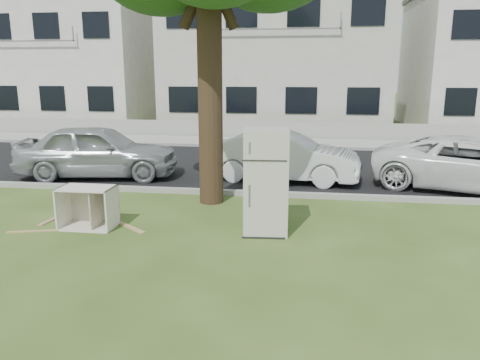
# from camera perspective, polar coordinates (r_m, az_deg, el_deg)

# --- Properties ---
(ground) EXTENTS (120.00, 120.00, 0.00)m
(ground) POSITION_cam_1_polar(r_m,az_deg,el_deg) (8.88, -3.27, -5.88)
(ground) COLOR #374B1A
(road) EXTENTS (120.00, 7.00, 0.01)m
(road) POSITION_cam_1_polar(r_m,az_deg,el_deg) (14.61, 1.38, 1.72)
(road) COLOR black
(road) RESTS_ON ground
(kerb_near) EXTENTS (120.00, 0.18, 0.12)m
(kerb_near) POSITION_cam_1_polar(r_m,az_deg,el_deg) (11.19, -0.79, -1.85)
(kerb_near) COLOR gray
(kerb_near) RESTS_ON ground
(kerb_far) EXTENTS (120.00, 0.18, 0.12)m
(kerb_far) POSITION_cam_1_polar(r_m,az_deg,el_deg) (18.09, 2.73, 3.90)
(kerb_far) COLOR gray
(kerb_far) RESTS_ON ground
(sidewalk) EXTENTS (120.00, 2.80, 0.01)m
(sidewalk) POSITION_cam_1_polar(r_m,az_deg,el_deg) (19.51, 3.14, 4.59)
(sidewalk) COLOR gray
(sidewalk) RESTS_ON ground
(low_wall) EXTENTS (120.00, 0.15, 0.70)m
(low_wall) POSITION_cam_1_polar(r_m,az_deg,el_deg) (21.05, 3.55, 6.15)
(low_wall) COLOR gray
(low_wall) RESTS_ON ground
(townhouse_left) EXTENTS (10.20, 8.16, 7.04)m
(townhouse_left) POSITION_cam_1_polar(r_m,az_deg,el_deg) (29.15, -20.41, 13.56)
(townhouse_left) COLOR white
(townhouse_left) RESTS_ON ground
(townhouse_center) EXTENTS (11.22, 8.16, 7.44)m
(townhouse_center) POSITION_cam_1_polar(r_m,az_deg,el_deg) (25.79, 4.59, 14.92)
(townhouse_center) COLOR beige
(townhouse_center) RESTS_ON ground
(fridge) EXTENTS (0.84, 0.79, 1.90)m
(fridge) POSITION_cam_1_polar(r_m,az_deg,el_deg) (8.40, 3.19, -0.22)
(fridge) COLOR beige
(fridge) RESTS_ON ground
(cabinet) EXTENTS (1.01, 0.63, 0.78)m
(cabinet) POSITION_cam_1_polar(r_m,az_deg,el_deg) (9.26, -18.06, -3.18)
(cabinet) COLOR white
(cabinet) RESTS_ON ground
(plank_a) EXTENTS (1.00, 0.36, 0.02)m
(plank_a) POSITION_cam_1_polar(r_m,az_deg,el_deg) (9.46, -23.65, -5.74)
(plank_a) COLOR #A1884E
(plank_a) RESTS_ON ground
(plank_b) EXTENTS (0.87, 0.71, 0.03)m
(plank_b) POSITION_cam_1_polar(r_m,az_deg,el_deg) (9.16, -13.40, -5.55)
(plank_b) COLOR tan
(plank_b) RESTS_ON ground
(plank_c) EXTENTS (0.20, 0.89, 0.02)m
(plank_c) POSITION_cam_1_polar(r_m,az_deg,el_deg) (10.10, -21.75, -4.40)
(plank_c) COLOR #A37D5A
(plank_c) RESTS_ON ground
(car_center) EXTENTS (4.19, 1.94, 1.33)m
(car_center) POSITION_cam_1_polar(r_m,az_deg,el_deg) (12.60, 5.32, 2.89)
(car_center) COLOR silver
(car_center) RESTS_ON ground
(car_right) EXTENTS (5.21, 3.65, 1.32)m
(car_right) POSITION_cam_1_polar(r_m,az_deg,el_deg) (12.87, 26.60, 1.74)
(car_right) COLOR white
(car_right) RESTS_ON ground
(car_left) EXTENTS (4.55, 2.36, 1.48)m
(car_left) POSITION_cam_1_polar(r_m,az_deg,el_deg) (13.53, -16.94, 3.40)
(car_left) COLOR #9A9CA0
(car_left) RESTS_ON ground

